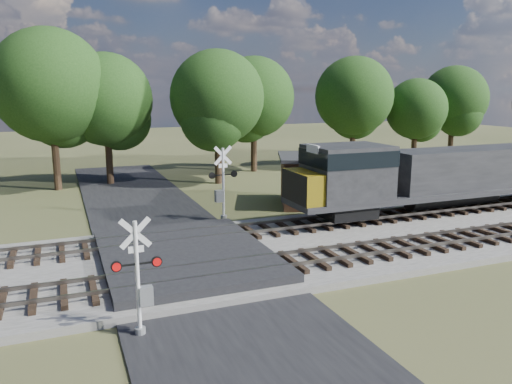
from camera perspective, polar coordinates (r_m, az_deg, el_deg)
name	(u,v)px	position (r m, az deg, el deg)	size (l,w,h in m)	color
ground	(188,267)	(21.80, -7.73, -8.55)	(160.00, 160.00, 0.00)	#3F4726
ballast_bed	(378,236)	(26.25, 13.74, -4.92)	(140.00, 10.00, 0.30)	gray
road	(188,267)	(21.79, -7.73, -8.45)	(7.00, 60.00, 0.08)	black
crossing_panel	(185,257)	(22.15, -8.07, -7.36)	(7.00, 9.00, 0.62)	#262628
track_near	(274,264)	(20.82, 2.06, -8.23)	(140.00, 2.60, 0.33)	black
track_far	(234,232)	(25.25, -2.52, -4.63)	(140.00, 2.60, 0.33)	black
crossing_signal_near	(141,288)	(15.82, -13.05, -10.60)	(1.53, 0.33, 3.79)	silver
crossing_signal_far	(222,190)	(28.67, -3.92, 0.22)	(1.76, 0.40, 4.37)	silver
equipment_shed	(316,180)	(32.98, 6.85, 1.40)	(6.26, 6.26, 3.28)	#40251B
treeline	(188,98)	(42.07, -7.76, 10.56)	(79.13, 12.02, 11.93)	black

